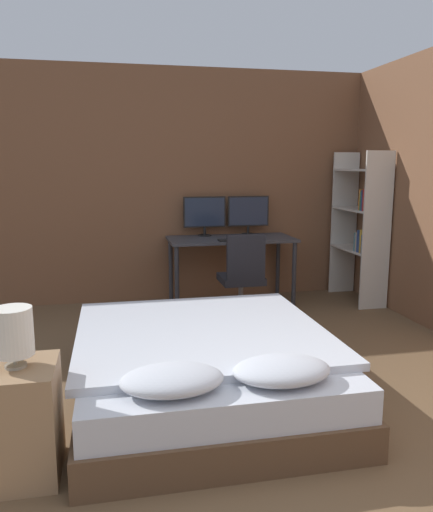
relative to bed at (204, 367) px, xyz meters
name	(u,v)px	position (x,y,z in m)	size (l,w,h in m)	color
wall_back	(202,186)	(0.48, 2.73, 1.11)	(12.00, 0.06, 2.70)	brown
bed	(204,367)	(0.00, 0.00, 0.00)	(1.70, 1.94, 0.55)	brown
nightstand	(20,421)	(-1.08, -0.64, 0.06)	(0.39, 0.43, 0.59)	#997551
bedside_lamp	(13,332)	(-1.08, -0.64, 0.54)	(0.19, 0.19, 0.31)	gray
desk	(231,246)	(0.74, 2.33, 0.44)	(1.43, 0.66, 0.78)	#38383D
monitor_left	(205,214)	(0.48, 2.56, 0.80)	(0.50, 0.16, 0.46)	black
monitor_right	(248,213)	(1.01, 2.56, 0.80)	(0.50, 0.16, 0.46)	black
keyboard	(236,240)	(0.74, 2.10, 0.55)	(0.39, 0.13, 0.02)	black
computer_mouse	(261,238)	(1.03, 2.10, 0.56)	(0.07, 0.05, 0.04)	black
office_chair	(242,287)	(0.69, 1.63, 0.13)	(0.52, 0.52, 0.93)	black
bookshelf	(363,222)	(2.26, 2.11, 0.72)	(0.34, 0.82, 1.75)	beige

